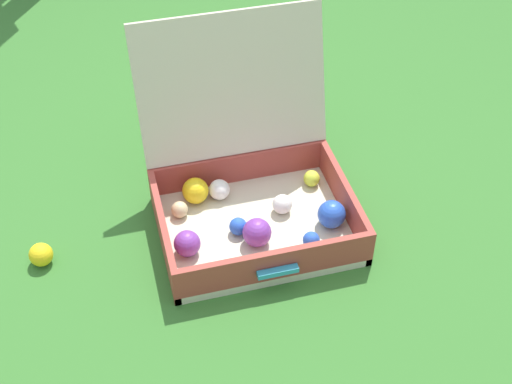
% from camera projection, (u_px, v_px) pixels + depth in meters
% --- Properties ---
extents(ground_plane, '(16.00, 16.00, 0.00)m').
position_uv_depth(ground_plane, '(223.00, 226.00, 2.04)').
color(ground_plane, '#336B28').
extents(open_suitcase, '(0.54, 0.57, 0.53)m').
position_uv_depth(open_suitcase, '(249.00, 185.00, 2.00)').
color(open_suitcase, beige).
rests_on(open_suitcase, ground).
extents(stray_ball_on_grass, '(0.07, 0.07, 0.07)m').
position_uv_depth(stray_ball_on_grass, '(41.00, 255.00, 1.92)').
color(stray_ball_on_grass, yellow).
rests_on(stray_ball_on_grass, ground).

